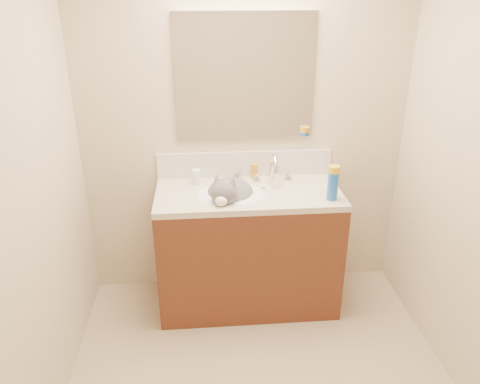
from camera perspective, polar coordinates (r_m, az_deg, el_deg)
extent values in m
cube|color=#C0AF8F|center=(3.15, 0.58, 8.64)|extent=(2.20, 0.04, 2.50)
cube|color=#C0AF8F|center=(2.12, -26.84, -2.14)|extent=(0.04, 2.50, 2.50)
cube|color=#502515|center=(3.23, 0.99, -7.21)|extent=(1.20, 0.55, 0.82)
cube|color=beige|center=(3.03, 1.05, -0.26)|extent=(1.20, 0.55, 0.04)
ellipsoid|color=white|center=(3.02, -1.17, -1.44)|extent=(0.45, 0.36, 0.14)
cylinder|color=silver|center=(3.19, 3.95, 2.42)|extent=(0.04, 0.04, 0.11)
torus|color=silver|center=(3.11, 4.14, 2.95)|extent=(0.03, 0.20, 0.20)
cylinder|color=silver|center=(3.05, 4.37, 1.85)|extent=(0.03, 0.03, 0.06)
cone|color=silver|center=(3.18, 1.97, 1.95)|extent=(0.06, 0.06, 0.06)
cone|color=silver|center=(3.22, 5.87, 2.07)|extent=(0.06, 0.06, 0.06)
ellipsoid|color=#555255|center=(3.04, -1.17, -0.54)|extent=(0.41, 0.44, 0.23)
ellipsoid|color=#555255|center=(2.86, -1.96, -0.16)|extent=(0.20, 0.19, 0.16)
ellipsoid|color=#555255|center=(2.94, -1.60, -0.21)|extent=(0.15, 0.15, 0.15)
cone|color=#555255|center=(2.86, -2.83, 1.48)|extent=(0.09, 0.10, 0.10)
cone|color=#555255|center=(2.84, -0.92, 1.32)|extent=(0.10, 0.10, 0.10)
ellipsoid|color=white|center=(2.81, -2.30, -1.10)|extent=(0.09, 0.08, 0.07)
ellipsoid|color=white|center=(2.93, -1.74, -1.43)|extent=(0.14, 0.11, 0.14)
sphere|color=#D08694|center=(2.79, -2.44, -1.33)|extent=(0.02, 0.02, 0.02)
cylinder|color=#555255|center=(3.03, 1.49, -2.14)|extent=(0.06, 0.25, 0.04)
cube|color=silver|center=(3.23, 0.58, 3.45)|extent=(1.20, 0.02, 0.18)
cube|color=white|center=(3.07, 0.63, 13.79)|extent=(0.90, 0.02, 0.80)
cylinder|color=white|center=(3.13, -5.34, 1.86)|extent=(0.07, 0.07, 0.10)
cylinder|color=orange|center=(3.13, -5.33, 1.74)|extent=(0.07, 0.07, 0.04)
cylinder|color=#B7B7BC|center=(3.18, -0.28, 1.95)|extent=(0.05, 0.05, 0.06)
cylinder|color=#C98C17|center=(3.21, 1.75, 2.57)|extent=(0.05, 0.05, 0.11)
cube|color=white|center=(3.06, 2.94, 0.44)|extent=(0.07, 0.12, 0.01)
cube|color=#5E94C8|center=(3.06, 2.94, 0.48)|extent=(0.03, 0.03, 0.01)
cylinder|color=blue|center=(2.93, 11.23, 0.73)|extent=(0.08, 0.08, 0.18)
cylinder|color=gold|center=(2.89, 11.40, 2.73)|extent=(0.08, 0.08, 0.04)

